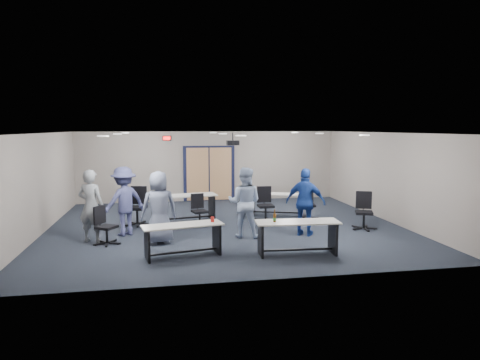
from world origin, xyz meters
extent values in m
plane|color=#1C232D|center=(0.00, 0.00, 0.00)|extent=(10.00, 10.00, 0.00)
cube|color=gray|center=(0.00, 4.50, 1.35)|extent=(10.00, 0.04, 2.70)
cube|color=gray|center=(0.00, -4.50, 1.35)|extent=(10.00, 0.04, 2.70)
cube|color=gray|center=(-5.00, 0.00, 1.35)|extent=(0.04, 9.00, 2.70)
cube|color=gray|center=(5.00, 0.00, 1.35)|extent=(0.04, 9.00, 2.70)
cube|color=white|center=(0.00, 0.00, 2.70)|extent=(10.00, 9.00, 0.04)
cube|color=black|center=(0.00, 4.47, 1.05)|extent=(2.00, 0.06, 2.20)
cube|color=#A87B4C|center=(-0.45, 4.45, 1.05)|extent=(0.85, 0.04, 2.05)
cube|color=#A87B4C|center=(0.45, 4.45, 1.05)|extent=(0.85, 0.04, 2.05)
cube|color=black|center=(-1.60, 4.45, 2.45)|extent=(0.32, 0.05, 0.18)
cube|color=#FF0C0C|center=(-1.60, 4.42, 2.45)|extent=(0.26, 0.02, 0.12)
cylinder|color=black|center=(0.30, 0.50, 2.58)|extent=(0.04, 0.04, 0.24)
cube|color=black|center=(0.30, 0.50, 2.40)|extent=(0.35, 0.30, 0.14)
cylinder|color=black|center=(0.30, 0.35, 2.40)|extent=(0.08, 0.03, 0.08)
cube|color=beige|center=(-1.35, -2.72, 0.71)|extent=(1.86, 0.93, 0.03)
cube|color=black|center=(-2.12, -2.87, 0.35)|extent=(0.15, 0.54, 0.69)
cube|color=black|center=(-0.57, -2.57, 0.35)|extent=(0.15, 0.54, 0.69)
cube|color=black|center=(-1.35, -2.72, 0.10)|extent=(1.56, 0.36, 0.04)
cylinder|color=red|center=(-0.67, -2.59, 0.78)|extent=(0.08, 0.08, 0.12)
cube|color=beige|center=(1.20, -3.02, 0.75)|extent=(1.91, 0.75, 0.03)
cube|color=black|center=(0.37, -2.97, 0.36)|extent=(0.09, 0.58, 0.73)
cube|color=black|center=(2.03, -3.08, 0.36)|extent=(0.09, 0.58, 0.73)
cube|color=black|center=(1.20, -3.02, 0.10)|extent=(1.67, 0.16, 0.04)
cube|color=beige|center=(-1.18, 0.82, 0.80)|extent=(2.11, 1.00, 0.03)
cube|color=black|center=(-2.07, 0.68, 0.39)|extent=(0.16, 0.62, 0.79)
cube|color=black|center=(-0.29, 0.97, 0.39)|extent=(0.16, 0.62, 0.79)
cube|color=black|center=(-1.18, 0.82, 0.11)|extent=(1.78, 0.35, 0.04)
cube|color=beige|center=(1.88, 1.25, 0.70)|extent=(1.85, 1.10, 0.03)
cube|color=black|center=(1.14, 1.49, 0.34)|extent=(0.21, 0.52, 0.68)
cube|color=black|center=(2.62, 1.01, 0.34)|extent=(0.21, 0.52, 0.68)
cube|color=black|center=(1.88, 1.25, 0.10)|extent=(1.50, 0.53, 0.04)
imported|color=gray|center=(-3.54, -1.11, 0.92)|extent=(0.78, 0.65, 1.83)
imported|color=slate|center=(-1.87, -1.54, 0.90)|extent=(0.97, 0.73, 1.80)
imported|color=#A5B9DB|center=(0.32, -1.28, 0.92)|extent=(1.08, 0.97, 1.83)
imported|color=navy|center=(1.93, -1.42, 0.90)|extent=(1.12, 0.93, 1.79)
imported|color=#414576|center=(-2.79, -0.54, 0.92)|extent=(1.36, 1.22, 1.83)
camera|label=1|loc=(-1.73, -12.06, 2.85)|focal=32.00mm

